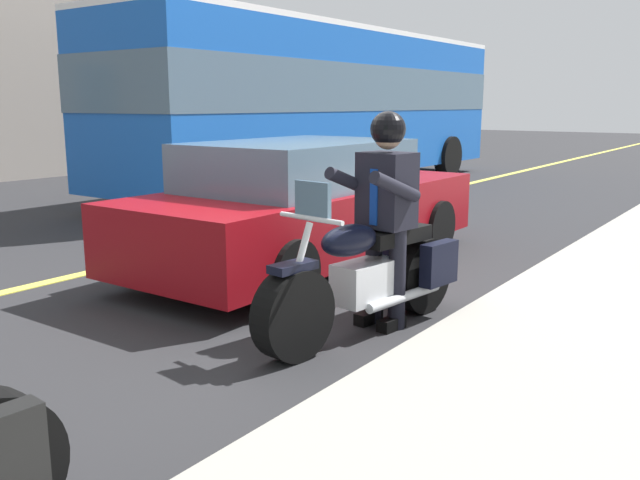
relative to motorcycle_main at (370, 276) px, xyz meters
name	(u,v)px	position (x,y,z in m)	size (l,w,h in m)	color
ground_plane	(288,283)	(-0.78, -1.45, -0.45)	(80.00, 80.00, 0.00)	#28282B
lane_center_stripe	(156,257)	(-0.78, -3.45, -0.45)	(60.00, 0.16, 0.01)	#E5DB4C
motorcycle_main	(370,276)	(0.00, 0.00, 0.00)	(2.22, 0.78, 1.26)	black
rider_main	(385,201)	(-0.19, 0.02, 0.58)	(0.67, 0.61, 1.74)	black
bus_far	(326,100)	(-7.55, -5.72, 1.42)	(11.05, 2.70, 3.30)	blue
car_silver	(307,205)	(-1.48, -1.72, 0.24)	(4.60, 1.92, 1.40)	maroon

